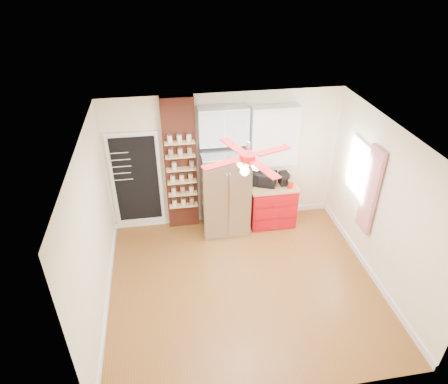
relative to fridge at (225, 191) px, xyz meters
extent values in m
plane|color=brown|center=(0.05, -1.63, -0.88)|extent=(4.50, 4.50, 0.00)
plane|color=white|center=(0.05, -1.63, 1.83)|extent=(4.50, 4.50, 0.00)
cube|color=#FBF0CA|center=(0.05, 0.37, 0.48)|extent=(4.50, 0.02, 2.70)
cube|color=#FBF0CA|center=(0.05, -3.63, 0.48)|extent=(4.50, 0.02, 2.70)
cube|color=#FBF0CA|center=(-2.20, -1.63, 0.48)|extent=(0.02, 4.00, 2.70)
cube|color=#FBF0CA|center=(2.30, -1.63, 0.48)|extent=(0.02, 4.00, 2.70)
cube|color=white|center=(-1.65, 0.34, 0.23)|extent=(0.95, 0.04, 1.95)
cube|color=black|center=(-1.65, 0.32, 0.23)|extent=(0.82, 0.02, 1.78)
cube|color=maroon|center=(-0.80, 0.29, 0.48)|extent=(0.60, 0.16, 2.70)
cube|color=#A3A3A7|center=(0.00, 0.00, 0.00)|extent=(0.90, 0.70, 1.75)
cube|color=white|center=(0.00, 0.20, 1.27)|extent=(0.90, 0.35, 0.70)
cube|color=#B30710|center=(0.97, 0.05, -0.45)|extent=(0.90, 0.60, 0.86)
cube|color=tan|center=(0.97, 0.05, 0.01)|extent=(0.94, 0.64, 0.04)
cube|color=white|center=(0.97, 0.22, 1.00)|extent=(0.90, 0.30, 1.15)
cube|color=white|center=(2.28, -0.73, 0.68)|extent=(0.04, 0.75, 1.05)
cube|color=red|center=(2.23, -1.28, 0.57)|extent=(0.06, 0.40, 1.55)
cylinder|color=silver|center=(0.05, -1.63, 1.68)|extent=(0.05, 0.05, 0.20)
cylinder|color=#A50C0A|center=(0.05, -1.63, 1.56)|extent=(0.24, 0.24, 0.10)
sphere|color=white|center=(0.05, -1.63, 1.40)|extent=(0.13, 0.13, 0.13)
imported|color=black|center=(0.79, 0.10, 0.15)|extent=(0.55, 0.47, 0.26)
cube|color=black|center=(1.17, 0.04, 0.16)|extent=(0.18, 0.22, 0.26)
cylinder|color=#AB1F09|center=(1.26, -0.11, 0.10)|extent=(0.13, 0.13, 0.15)
cylinder|color=#B9160A|center=(1.28, 0.12, 0.10)|extent=(0.10, 0.10, 0.14)
cylinder|color=beige|center=(-0.93, 0.14, 0.57)|extent=(0.09, 0.09, 0.14)
cylinder|color=olive|center=(-0.60, 0.13, 0.57)|extent=(0.11, 0.11, 0.14)
camera|label=1|loc=(-1.07, -6.42, 4.05)|focal=32.00mm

